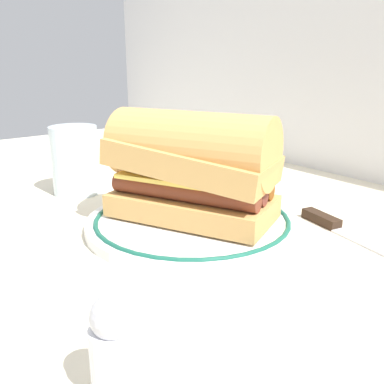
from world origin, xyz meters
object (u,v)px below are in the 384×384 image
(sausage_sandwich, at_px, (192,166))
(butter_knife, at_px, (339,228))
(salt_shaker, at_px, (116,349))
(plate, at_px, (192,221))
(drinking_glass, at_px, (75,165))

(sausage_sandwich, relative_size, butter_knife, 1.49)
(sausage_sandwich, distance_m, salt_shaker, 0.28)
(butter_knife, bearing_deg, salt_shaker, -78.64)
(plate, height_order, salt_shaker, salt_shaker)
(salt_shaker, relative_size, butter_knife, 0.48)
(plate, height_order, sausage_sandwich, sausage_sandwich)
(drinking_glass, relative_size, salt_shaker, 1.45)
(plate, xyz_separation_m, salt_shaker, (0.19, -0.20, 0.03))
(plate, distance_m, salt_shaker, 0.28)
(plate, bearing_deg, drinking_glass, -167.25)
(salt_shaker, height_order, butter_knife, salt_shaker)
(drinking_glass, distance_m, salt_shaker, 0.43)
(drinking_glass, height_order, butter_knife, drinking_glass)
(plate, distance_m, drinking_glass, 0.23)
(salt_shaker, bearing_deg, butter_knife, 101.36)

